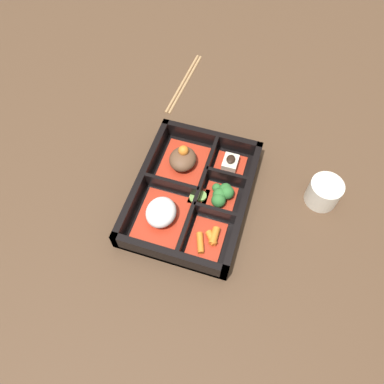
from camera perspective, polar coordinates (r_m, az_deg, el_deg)
name	(u,v)px	position (r m, az deg, el deg)	size (l,w,h in m)	color
ground_plane	(192,198)	(0.82, 0.00, -0.89)	(3.00, 3.00, 0.00)	#4C3523
bento_base	(192,197)	(0.82, 0.00, -0.71)	(0.32, 0.24, 0.01)	black
bento_rim	(194,192)	(0.80, 0.28, -0.07)	(0.32, 0.24, 0.05)	black
bowl_rice	(161,214)	(0.77, -4.71, -3.30)	(0.12, 0.10, 0.05)	#B22D19
bowl_stew	(183,160)	(0.84, -1.40, 4.88)	(0.12, 0.10, 0.06)	#B22D19
bowl_carrots	(208,239)	(0.76, 2.41, -7.12)	(0.09, 0.07, 0.02)	#B22D19
bowl_greens	(221,195)	(0.80, 4.51, -0.47)	(0.07, 0.07, 0.04)	#B22D19
bowl_tofu	(230,164)	(0.85, 5.83, 4.29)	(0.07, 0.07, 0.03)	#B22D19
bowl_pickles	(198,198)	(0.81, 0.92, -0.86)	(0.04, 0.04, 0.01)	#B22D19
tea_cup	(324,192)	(0.84, 19.47, 0.01)	(0.07, 0.07, 0.06)	beige
chopsticks	(184,82)	(1.04, -1.22, 16.36)	(0.23, 0.03, 0.01)	#A87F51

